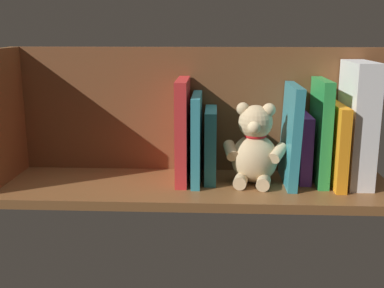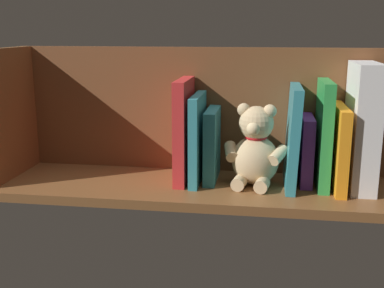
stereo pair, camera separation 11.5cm
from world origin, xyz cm
name	(u,v)px [view 1 (the left image)]	position (x,y,z in cm)	size (l,w,h in cm)	color
ground_plane	(192,187)	(0.00, 0.00, -1.10)	(97.49, 29.02, 2.20)	brown
shelf_back_panel	(194,110)	(0.00, -12.26, 16.27)	(97.49, 1.50, 32.53)	brown
shelf_side_divider	(1,116)	(46.74, 0.00, 16.27)	(2.40, 23.02, 32.53)	brown
dictionary_thick_white	(357,123)	(-39.82, -2.55, 14.83)	(5.74, 16.92, 29.65)	white
book_0	(335,144)	(-34.72, -1.81, 9.85)	(2.48, 18.59, 19.71)	orange
book_1	(320,131)	(-31.22, -3.07, 12.68)	(2.57, 16.08, 25.36)	green
book_2	(303,147)	(-27.53, -4.57, 8.26)	(2.84, 13.07, 16.51)	purple
book_3	(291,134)	(-24.01, -1.95, 12.06)	(2.24, 18.31, 24.13)	teal
teddy_bear	(255,148)	(-15.28, -1.10, 8.74)	(15.89, 13.98, 19.85)	#D1B284
book_4	(211,144)	(-4.51, -3.69, 8.92)	(2.84, 14.83, 17.85)	teal
book_5	(197,138)	(-1.05, -2.32, 10.81)	(2.12, 17.57, 21.62)	teal
book_6	(183,130)	(2.41, -2.64, 12.64)	(2.82, 16.93, 25.27)	red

